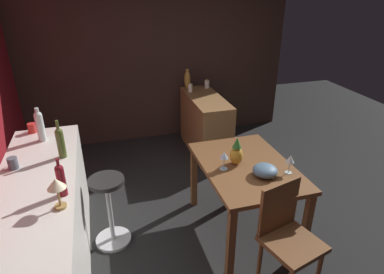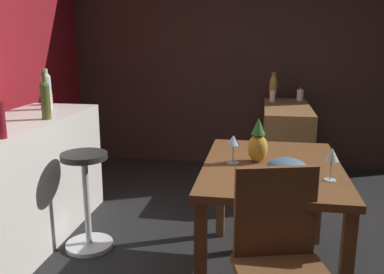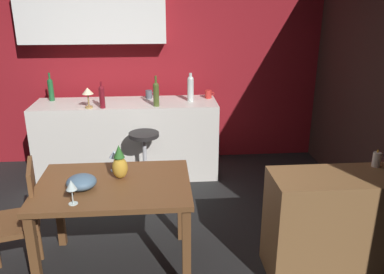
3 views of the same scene
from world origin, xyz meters
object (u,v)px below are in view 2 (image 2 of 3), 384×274
Objects in this scene: chair_near_window at (281,262)px; vase_brass at (273,87)px; bar_stool at (87,198)px; wine_glass_left at (233,142)px; wine_bottle_olive at (45,99)px; sideboard_cabinet at (285,147)px; wine_bottle_ruby at (0,116)px; wine_bottle_clear at (47,89)px; pillar_candle_tall at (300,95)px; dining_table at (272,181)px; pineapple_centerpiece at (258,143)px; pillar_candle_short at (273,96)px; fruit_bowl at (287,168)px; wine_glass_right at (332,156)px; cup_red at (48,99)px.

vase_brass reaches higher than chair_near_window.
wine_glass_left is at bearing -100.59° from bar_stool.
vase_brass is at bearing -41.35° from wine_bottle_olive.
sideboard_cabinet is 2.70m from wine_bottle_ruby.
wine_bottle_clear is 2.54m from pillar_candle_tall.
vase_brass reaches higher than sideboard_cabinet.
vase_brass reaches higher than dining_table.
chair_near_window is at bearing -170.62° from pineapple_centerpiece.
pillar_candle_short is at bearing -35.59° from bar_stool.
fruit_bowl reaches higher than sideboard_cabinet.
wine_bottle_ruby reaches higher than chair_near_window.
pillar_candle_short reaches higher than chair_near_window.
sideboard_cabinet is 1.57× the size of bar_stool.
bar_stool is 3.98× the size of wine_glass_right.
wine_glass_left is at bearing 92.61° from dining_table.
pillar_candle_tall is (1.93, -1.59, 0.50)m from bar_stool.
wine_glass_right is at bearing -174.14° from vase_brass.
sideboard_cabinet is 0.57m from pillar_candle_short.
fruit_bowl is 1.76m from wine_bottle_olive.
pillar_candle_tall is (2.12, -0.56, 0.00)m from wine_glass_left.
pillar_candle_tall reaches higher than wine_glass_left.
sideboard_cabinet is 1.21× the size of chair_near_window.
vase_brass is at bearing -1.19° from dining_table.
pineapple_centerpiece is 1.25× the size of fruit_bowl.
wine_bottle_clear is 1.16× the size of vase_brass.
wine_bottle_clear is 2.34× the size of pillar_candle_tall.
vase_brass reaches higher than pineapple_centerpiece.
wine_bottle_ruby is at bearing 100.96° from wine_glass_left.
cup_red is 2.21m from pillar_candle_short.
pillar_candle_short reaches higher than wine_glass_left.
dining_table is at bearing -111.83° from wine_bottle_clear.
pillar_candle_short is at bearing -44.13° from wine_bottle_olive.
pineapple_centerpiece is at bearing -69.01° from wine_glass_left.
pillar_candle_tall is 0.30m from vase_brass.
bar_stool is 4.99× the size of pillar_candle_tall.
pillar_candle_tall is at bearing -11.40° from pineapple_centerpiece.
wine_glass_right is 0.65× the size of pineapple_centerpiece.
cup_red reaches higher than wine_glass_left.
wine_glass_right is (0.46, -0.26, 0.37)m from chair_near_window.
wine_bottle_clear is 0.44m from wine_bottle_olive.
pillar_candle_short is at bearing 6.53° from wine_glass_right.
wine_bottle_ruby is 2.53× the size of cup_red.
sideboard_cabinet is at bearing -154.29° from pillar_candle_short.
bar_stool is 2.29m from pillar_candle_short.
pineapple_centerpiece is 1.92× the size of pillar_candle_short.
vase_brass is (2.00, -1.31, 0.58)m from bar_stool.
dining_table is 1.67m from wine_bottle_olive.
wine_bottle_clear reaches higher than pillar_candle_short.
wine_bottle_olive is at bearing 72.06° from fruit_bowl.
wine_glass_right is 0.24m from fruit_bowl.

